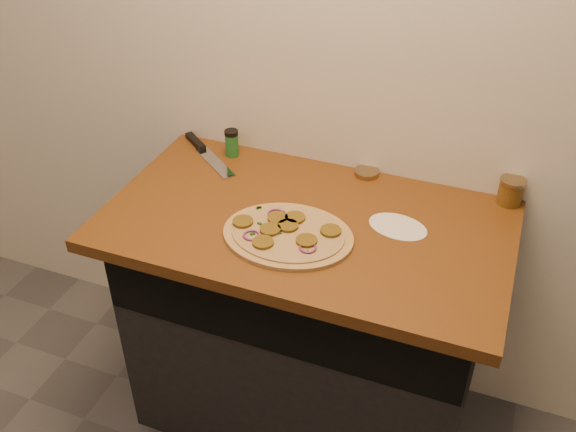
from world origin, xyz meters
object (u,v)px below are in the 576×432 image
at_px(pizza, 287,234).
at_px(spice_shaker, 232,143).
at_px(chefs_knife, 204,151).
at_px(salsa_jar, 511,191).

height_order(pizza, spice_shaker, spice_shaker).
xyz_separation_m(chefs_knife, salsa_jar, (1.01, 0.06, 0.04)).
height_order(chefs_knife, salsa_jar, salsa_jar).
distance_m(pizza, salsa_jar, 0.70).
bearing_deg(salsa_jar, spice_shaker, -177.37).
xyz_separation_m(pizza, spice_shaker, (-0.34, 0.36, 0.04)).
bearing_deg(pizza, spice_shaker, 133.36).
bearing_deg(spice_shaker, pizza, -46.64).
relative_size(pizza, salsa_jar, 4.55).
bearing_deg(pizza, salsa_jar, 35.37).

